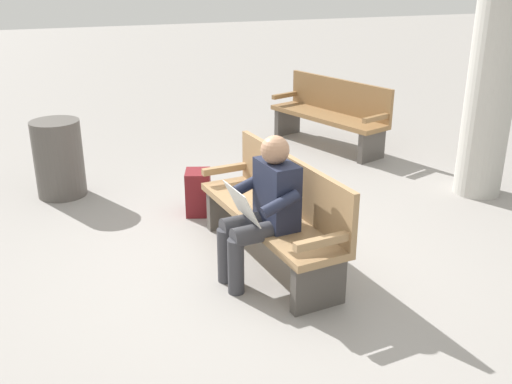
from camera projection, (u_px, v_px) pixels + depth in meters
name	position (u px, v px, depth m)	size (l,w,h in m)	color
ground_plane	(268.00, 261.00, 5.02)	(40.00, 40.00, 0.00)	gray
bench_near	(276.00, 210.00, 4.88)	(1.84, 0.68, 0.90)	#9E7A51
person_seated	(264.00, 206.00, 4.53)	(0.60, 0.60, 1.18)	#1E2338
backpack	(199.00, 193.00, 5.90)	(0.34, 0.34, 0.45)	maroon
bench_far	(331.00, 113.00, 8.00)	(1.86, 1.05, 0.90)	olive
support_pillar	(496.00, 50.00, 5.95)	(0.49, 0.49, 3.10)	#B2AFA8
trash_bin	(59.00, 159.00, 6.30)	(0.52, 0.52, 0.83)	#514C47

